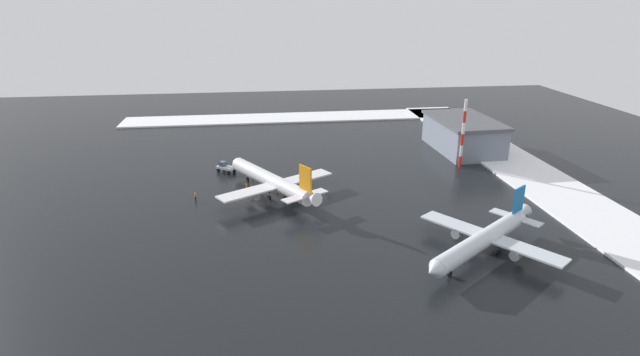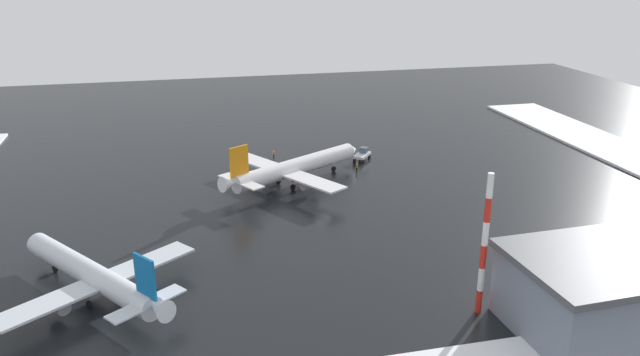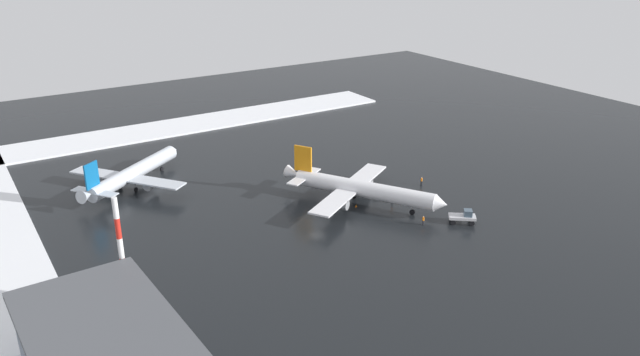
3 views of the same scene
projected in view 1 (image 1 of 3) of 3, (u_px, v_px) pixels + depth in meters
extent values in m
plane|color=black|center=(321.00, 188.00, 109.93)|extent=(240.00, 240.00, 0.00)
cube|color=white|center=(534.00, 177.00, 115.90)|extent=(152.00, 16.00, 0.47)
cube|color=white|center=(296.00, 118.00, 172.23)|extent=(14.00, 116.00, 0.47)
cylinder|color=white|center=(270.00, 180.00, 105.56)|extent=(24.79, 16.54, 3.07)
cone|color=white|center=(236.00, 163.00, 116.32)|extent=(3.35, 3.61, 2.91)
cone|color=white|center=(312.00, 198.00, 94.48)|extent=(4.10, 3.89, 2.98)
cube|color=white|center=(246.00, 193.00, 99.35)|extent=(9.43, 12.10, 0.32)
cylinder|color=gray|center=(253.00, 194.00, 101.04)|extent=(3.56, 3.12, 1.80)
cube|color=white|center=(305.00, 177.00, 107.97)|extent=(9.43, 12.10, 0.32)
cylinder|color=gray|center=(298.00, 182.00, 107.56)|extent=(3.56, 3.12, 1.80)
cube|color=orange|center=(305.00, 179.00, 94.93)|extent=(3.26, 2.13, 5.05)
cube|color=white|center=(294.00, 199.00, 94.69)|extent=(4.24, 4.92, 0.22)
cube|color=white|center=(316.00, 192.00, 97.85)|extent=(4.24, 4.92, 0.22)
cylinder|color=black|center=(247.00, 174.00, 113.00)|extent=(0.22, 0.22, 0.63)
cylinder|color=black|center=(248.00, 180.00, 113.45)|extent=(1.01, 0.78, 0.99)
cylinder|color=black|center=(269.00, 192.00, 102.88)|extent=(0.22, 0.22, 0.63)
cylinder|color=black|center=(269.00, 198.00, 103.33)|extent=(1.01, 0.78, 0.99)
cylinder|color=black|center=(285.00, 187.00, 105.19)|extent=(0.22, 0.22, 0.63)
cylinder|color=black|center=(285.00, 193.00, 105.64)|extent=(1.01, 0.78, 0.99)
cylinder|color=silver|center=(482.00, 240.00, 79.98)|extent=(17.30, 22.05, 2.86)
cone|color=silver|center=(433.00, 271.00, 71.11)|extent=(3.39, 3.24, 2.72)
cone|color=silver|center=(522.00, 213.00, 88.78)|extent=(3.74, 3.87, 2.79)
cube|color=silver|center=(531.00, 251.00, 77.02)|extent=(11.02, 9.48, 0.30)
cylinder|color=gray|center=(518.00, 253.00, 78.18)|extent=(3.06, 3.31, 1.69)
cube|color=silver|center=(453.00, 224.00, 86.39)|extent=(11.02, 9.48, 0.30)
cylinder|color=gray|center=(460.00, 232.00, 85.26)|extent=(3.06, 3.31, 1.69)
cube|color=#0C5999|center=(519.00, 200.00, 86.39)|extent=(2.24, 2.89, 4.72)
cube|color=silver|center=(530.00, 222.00, 85.70)|extent=(4.56, 4.16, 0.20)
cube|color=silver|center=(502.00, 213.00, 89.13)|extent=(4.56, 4.16, 0.20)
cylinder|color=black|center=(451.00, 267.00, 74.66)|extent=(0.20, 0.20, 0.59)
cylinder|color=black|center=(450.00, 274.00, 75.09)|extent=(0.79, 0.92, 0.93)
cylinder|color=black|center=(499.00, 246.00, 80.80)|extent=(0.20, 0.20, 0.59)
cylinder|color=black|center=(498.00, 253.00, 81.22)|extent=(0.79, 0.92, 0.93)
cylinder|color=black|center=(479.00, 238.00, 83.31)|extent=(0.20, 0.20, 0.59)
cylinder|color=black|center=(478.00, 245.00, 83.73)|extent=(0.79, 0.92, 0.93)
cube|color=silver|center=(226.00, 168.00, 119.31)|extent=(4.58, 4.97, 0.50)
cube|color=#3F5160|center=(223.00, 164.00, 119.48)|extent=(2.05, 2.03, 1.10)
cylinder|color=black|center=(218.00, 170.00, 119.53)|extent=(0.81, 0.90, 0.90)
cylinder|color=black|center=(224.00, 168.00, 121.12)|extent=(0.81, 0.90, 0.90)
cylinder|color=black|center=(229.00, 173.00, 117.97)|extent=(0.81, 0.90, 0.90)
cylinder|color=black|center=(234.00, 170.00, 119.57)|extent=(0.81, 0.90, 0.90)
cylinder|color=black|center=(196.00, 198.00, 103.08)|extent=(0.16, 0.16, 0.85)
cylinder|color=black|center=(195.00, 198.00, 103.17)|extent=(0.16, 0.16, 0.85)
cylinder|color=orange|center=(195.00, 195.00, 102.87)|extent=(0.36, 0.36, 0.62)
sphere|color=tan|center=(195.00, 193.00, 102.73)|extent=(0.24, 0.24, 0.24)
cylinder|color=black|center=(246.00, 189.00, 107.90)|extent=(0.16, 0.16, 0.85)
cylinder|color=black|center=(247.00, 189.00, 107.94)|extent=(0.16, 0.16, 0.85)
cylinder|color=orange|center=(247.00, 186.00, 107.67)|extent=(0.36, 0.36, 0.62)
sphere|color=tan|center=(247.00, 184.00, 107.52)|extent=(0.24, 0.24, 0.24)
cylinder|color=black|center=(252.00, 173.00, 117.52)|extent=(0.16, 0.16, 0.85)
cylinder|color=black|center=(253.00, 173.00, 117.59)|extent=(0.16, 0.16, 0.85)
cylinder|color=orange|center=(252.00, 170.00, 117.30)|extent=(0.36, 0.36, 0.62)
sphere|color=tan|center=(252.00, 169.00, 117.15)|extent=(0.24, 0.24, 0.24)
cylinder|color=red|center=(460.00, 162.00, 122.81)|extent=(0.70, 0.70, 2.81)
cylinder|color=white|center=(461.00, 151.00, 121.84)|extent=(0.70, 0.70, 2.81)
cylinder|color=red|center=(462.00, 140.00, 120.88)|extent=(0.70, 0.70, 2.81)
cylinder|color=white|center=(463.00, 128.00, 119.91)|extent=(0.70, 0.70, 2.81)
cylinder|color=red|center=(465.00, 117.00, 118.94)|extent=(0.70, 0.70, 2.81)
cylinder|color=white|center=(466.00, 105.00, 117.97)|extent=(0.70, 0.70, 2.81)
cube|color=slate|center=(463.00, 136.00, 135.47)|extent=(24.51, 14.90, 8.00)
cube|color=#4C4F54|center=(465.00, 120.00, 133.95)|extent=(25.55, 15.94, 0.80)
cone|color=orange|center=(234.00, 186.00, 110.02)|extent=(0.36, 0.36, 0.55)
cone|color=orange|center=(278.00, 192.00, 106.75)|extent=(0.36, 0.36, 0.55)
cone|color=orange|center=(252.00, 199.00, 103.33)|extent=(0.36, 0.36, 0.55)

